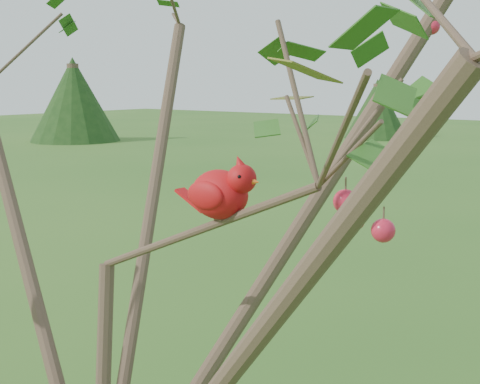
{
  "coord_description": "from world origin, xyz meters",
  "views": [
    {
      "loc": [
        1.12,
        -0.93,
        2.38
      ],
      "look_at": [
        0.37,
        0.07,
        2.17
      ],
      "focal_mm": 50.0,
      "sensor_mm": 36.0,
      "label": 1
    }
  ],
  "objects": [
    {
      "name": "crabapple_tree",
      "position": [
        0.03,
        -0.02,
        2.12
      ],
      "size": [
        2.35,
        2.05,
        2.95
      ],
      "color": "#3A2A1F",
      "rests_on": "ground"
    },
    {
      "name": "cardinal",
      "position": [
        0.32,
        0.07,
        2.16
      ],
      "size": [
        0.2,
        0.1,
        0.14
      ],
      "rotation": [
        0.0,
        0.0,
        -0.0
      ],
      "color": "red",
      "rests_on": "ground"
    }
  ]
}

